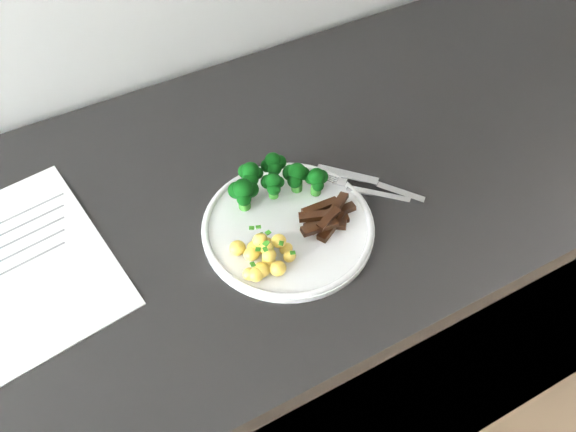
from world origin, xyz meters
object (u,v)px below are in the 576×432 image
object	(u,v)px
counter	(238,352)
fork	(365,190)
plate	(288,226)
beef_strips	(327,218)
recipe_paper	(22,265)
knife	(384,188)
potatoes	(263,256)
broccoli	(273,178)

from	to	relation	value
counter	fork	size ratio (longest dim) A/B	21.51
plate	beef_strips	bearing A→B (deg)	-23.56
recipe_paper	plate	distance (m)	0.37
beef_strips	knife	size ratio (longest dim) A/B	0.70
recipe_paper	potatoes	size ratio (longest dim) A/B	4.12
beef_strips	broccoli	bearing A→B (deg)	116.53
potatoes	broccoli	bearing A→B (deg)	55.60
knife	beef_strips	bearing A→B (deg)	-171.04
counter	fork	distance (m)	0.53
plate	knife	xyz separation A→B (m)	(0.16, -0.00, 0.00)
counter	plate	distance (m)	0.49
recipe_paper	fork	bearing A→B (deg)	-13.89
counter	potatoes	world-z (taller)	potatoes
fork	plate	bearing A→B (deg)	179.37
recipe_paper	plate	xyz separation A→B (m)	(0.35, -0.12, 0.01)
potatoes	beef_strips	bearing A→B (deg)	8.07
counter	broccoli	xyz separation A→B (m)	(0.08, -0.02, 0.51)
recipe_paper	broccoli	size ratio (longest dim) A/B	2.31
broccoli	fork	xyz separation A→B (m)	(0.12, -0.06, -0.03)
fork	knife	distance (m)	0.03
fork	counter	bearing A→B (deg)	158.15
counter	recipe_paper	size ratio (longest dim) A/B	7.48
broccoli	knife	xyz separation A→B (m)	(0.15, -0.07, -0.04)
plate	beef_strips	distance (m)	0.06
plate	potatoes	xyz separation A→B (m)	(-0.06, -0.04, 0.01)
recipe_paper	plate	bearing A→B (deg)	-18.49
plate	broccoli	xyz separation A→B (m)	(0.01, 0.06, 0.04)
plate	broccoli	size ratio (longest dim) A/B	1.71
recipe_paper	knife	size ratio (longest dim) A/B	2.40
plate	beef_strips	xyz separation A→B (m)	(0.05, -0.02, 0.01)
recipe_paper	knife	distance (m)	0.53
beef_strips	fork	distance (m)	0.08
broccoli	fork	world-z (taller)	broccoli
counter	broccoli	size ratio (longest dim) A/B	17.25
recipe_paper	potatoes	bearing A→B (deg)	-28.05
fork	knife	xyz separation A→B (m)	(0.03, -0.00, -0.01)
counter	broccoli	bearing A→B (deg)	-12.42
counter	recipe_paper	bearing A→B (deg)	172.40
knife	counter	bearing A→B (deg)	160.17
potatoes	knife	world-z (taller)	potatoes
knife	plate	bearing A→B (deg)	178.29
counter	recipe_paper	world-z (taller)	recipe_paper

